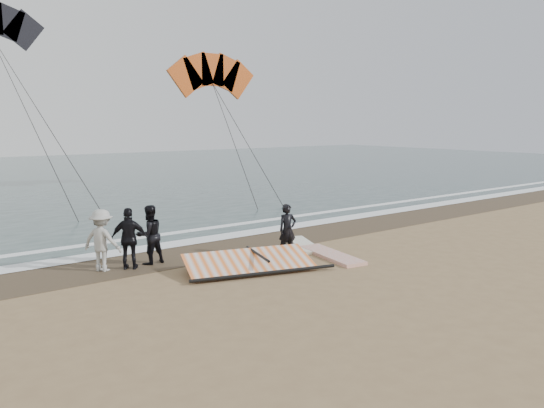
% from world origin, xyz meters
% --- Properties ---
extents(ground, '(120.00, 120.00, 0.00)m').
position_xyz_m(ground, '(0.00, 0.00, 0.00)').
color(ground, '#8C704C').
rests_on(ground, ground).
extents(sea, '(120.00, 54.00, 0.02)m').
position_xyz_m(sea, '(0.00, 33.00, 0.01)').
color(sea, '#233838').
rests_on(sea, ground).
extents(wet_sand, '(120.00, 2.80, 0.01)m').
position_xyz_m(wet_sand, '(0.00, 4.50, 0.01)').
color(wet_sand, '#4C3D2B').
rests_on(wet_sand, ground).
extents(foam_near, '(120.00, 0.90, 0.01)m').
position_xyz_m(foam_near, '(0.00, 5.90, 0.03)').
color(foam_near, white).
rests_on(foam_near, sea).
extents(foam_far, '(120.00, 0.45, 0.01)m').
position_xyz_m(foam_far, '(0.00, 7.60, 0.03)').
color(foam_far, white).
rests_on(foam_far, sea).
extents(man_main, '(0.67, 0.51, 1.65)m').
position_xyz_m(man_main, '(-1.16, 2.42, 0.83)').
color(man_main, black).
rests_on(man_main, ground).
extents(board_white, '(1.18, 2.80, 0.11)m').
position_xyz_m(board_white, '(-0.19, 1.40, 0.05)').
color(board_white, silver).
rests_on(board_white, ground).
extents(board_cream, '(1.50, 2.46, 0.10)m').
position_xyz_m(board_cream, '(0.06, 3.03, 0.05)').
color(board_cream, silver).
rests_on(board_cream, ground).
extents(trio_cluster, '(2.49, 1.43, 1.80)m').
position_xyz_m(trio_cluster, '(-5.90, 4.04, 0.90)').
color(trio_cluster, black).
rests_on(trio_cluster, ground).
extents(sail_rig, '(4.11, 2.63, 0.49)m').
position_xyz_m(sail_rig, '(-3.24, 1.79, 0.19)').
color(sail_rig, black).
rests_on(sail_rig, ground).
extents(kite_red, '(6.82, 4.60, 11.50)m').
position_xyz_m(kite_red, '(6.00, 18.97, 6.94)').
color(kite_red, '#C14D16').
rests_on(kite_red, ground).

